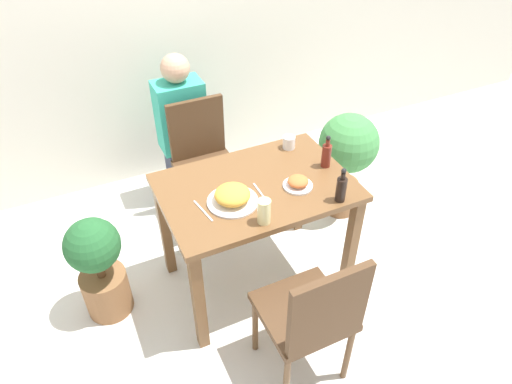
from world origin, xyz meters
TOP-DOWN VIEW (x-y plane):
  - ground_plane at (0.00, 0.00)m, footprint 16.00×16.00m
  - wall_back at (0.00, 1.48)m, footprint 8.00×0.05m
  - dining_table at (0.00, 0.00)m, footprint 1.07×0.73m
  - chair_near at (-0.05, -0.73)m, footprint 0.42×0.42m
  - chair_far at (-0.06, 0.74)m, footprint 0.42×0.42m
  - food_plate at (-0.18, -0.08)m, footprint 0.27×0.27m
  - side_plate at (0.20, -0.11)m, footprint 0.17×0.17m
  - drink_cup at (0.35, 0.26)m, footprint 0.08×0.08m
  - juice_glass at (-0.09, -0.29)m, footprint 0.07×0.07m
  - sauce_bottle at (0.45, -0.01)m, footprint 0.06×0.06m
  - condiment_bottle at (0.35, -0.31)m, footprint 0.06×0.06m
  - fork_utensil at (-0.34, -0.08)m, footprint 0.04×0.19m
  - spoon_utensil at (-0.01, -0.08)m, footprint 0.01×0.19m
  - potted_plant_left at (-0.92, 0.17)m, footprint 0.31×0.31m
  - potted_plant_right at (0.89, 0.35)m, footprint 0.42×0.42m
  - person_figure at (-0.11, 1.05)m, footprint 0.34×0.22m

SIDE VIEW (x-z plane):
  - ground_plane at x=0.00m, z-range 0.00..0.00m
  - potted_plant_left at x=-0.92m, z-range 0.03..0.73m
  - chair_near at x=-0.05m, z-range 0.07..0.98m
  - chair_far at x=-0.06m, z-range 0.07..0.98m
  - potted_plant_right at x=0.89m, z-range 0.12..0.94m
  - person_figure at x=-0.11m, z-range 0.00..1.17m
  - dining_table at x=0.00m, z-range 0.26..1.04m
  - fork_utensil at x=-0.34m, z-range 0.78..0.78m
  - spoon_utensil at x=-0.01m, z-range 0.78..0.78m
  - side_plate at x=0.20m, z-range 0.77..0.84m
  - drink_cup at x=0.35m, z-range 0.78..0.86m
  - food_plate at x=-0.18m, z-range 0.77..0.87m
  - juice_glass at x=-0.09m, z-range 0.78..0.91m
  - sauce_bottle at x=0.45m, z-range 0.75..0.96m
  - condiment_bottle at x=0.35m, z-range 0.75..0.96m
  - wall_back at x=0.00m, z-range 0.00..2.60m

